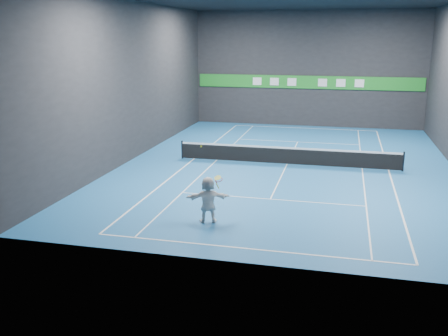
% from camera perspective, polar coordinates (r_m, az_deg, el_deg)
% --- Properties ---
extents(ground, '(26.00, 26.00, 0.00)m').
position_cam_1_polar(ground, '(28.37, 7.20, 0.41)').
color(ground, '#1B5C99').
rests_on(ground, ground).
extents(wall_back, '(18.00, 0.10, 9.00)m').
position_cam_1_polar(wall_back, '(40.53, 9.55, 11.06)').
color(wall_back, '#232426').
rests_on(wall_back, ground).
extents(wall_front, '(18.00, 0.10, 9.00)m').
position_cam_1_polar(wall_front, '(14.85, 2.00, 5.13)').
color(wall_front, '#232426').
rests_on(wall_front, ground).
extents(wall_left, '(0.10, 26.00, 9.00)m').
position_cam_1_polar(wall_left, '(29.93, -10.14, 9.79)').
color(wall_left, '#232426').
rests_on(wall_left, ground).
extents(baseline_near, '(10.98, 0.08, 0.01)m').
position_cam_1_polar(baseline_near, '(17.21, 2.62, -9.18)').
color(baseline_near, white).
rests_on(baseline_near, ground).
extents(baseline_far, '(10.98, 0.08, 0.01)m').
position_cam_1_polar(baseline_far, '(39.96, 9.16, 4.53)').
color(baseline_far, white).
rests_on(baseline_far, ground).
extents(sideline_doubles_left, '(0.08, 23.78, 0.01)m').
position_cam_1_polar(sideline_doubles_left, '(29.45, -3.47, 1.04)').
color(sideline_doubles_left, white).
rests_on(sideline_doubles_left, ground).
extents(sideline_doubles_right, '(0.08, 23.78, 0.01)m').
position_cam_1_polar(sideline_doubles_right, '(28.34, 18.29, -0.25)').
color(sideline_doubles_right, white).
rests_on(sideline_doubles_right, ground).
extents(sideline_singles_left, '(0.06, 23.78, 0.01)m').
position_cam_1_polar(sideline_singles_left, '(29.08, -0.86, 0.89)').
color(sideline_singles_left, white).
rests_on(sideline_singles_left, ground).
extents(sideline_singles_right, '(0.06, 23.78, 0.01)m').
position_cam_1_polar(sideline_singles_right, '(28.25, 15.51, -0.08)').
color(sideline_singles_right, white).
rests_on(sideline_singles_right, ground).
extents(service_line_near, '(8.23, 0.06, 0.01)m').
position_cam_1_polar(service_line_near, '(22.27, 5.32, -3.56)').
color(service_line_near, white).
rests_on(service_line_near, ground).
extents(service_line_far, '(8.23, 0.06, 0.01)m').
position_cam_1_polar(service_line_far, '(34.58, 8.42, 2.97)').
color(service_line_far, white).
rests_on(service_line_far, ground).
extents(center_service_line, '(0.06, 12.80, 0.01)m').
position_cam_1_polar(center_service_line, '(28.37, 7.20, 0.41)').
color(center_service_line, white).
rests_on(center_service_line, ground).
extents(player, '(1.77, 1.06, 1.82)m').
position_cam_1_polar(player, '(19.23, -1.84, -3.64)').
color(player, silver).
rests_on(player, ground).
extents(tennis_ball, '(0.07, 0.07, 0.07)m').
position_cam_1_polar(tennis_ball, '(18.84, -2.64, 2.48)').
color(tennis_ball, yellow).
rests_on(tennis_ball, player).
extents(tennis_net, '(12.50, 0.10, 1.07)m').
position_cam_1_polar(tennis_net, '(28.25, 7.24, 1.47)').
color(tennis_net, black).
rests_on(tennis_net, ground).
extents(sponsor_banner, '(17.64, 0.11, 1.00)m').
position_cam_1_polar(sponsor_banner, '(40.54, 9.48, 9.65)').
color(sponsor_banner, '#1E8D27').
rests_on(sponsor_banner, wall_back).
extents(tennis_racket, '(0.44, 0.39, 0.55)m').
position_cam_1_polar(tennis_racket, '(18.94, -0.65, -1.43)').
color(tennis_racket, red).
rests_on(tennis_racket, player).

